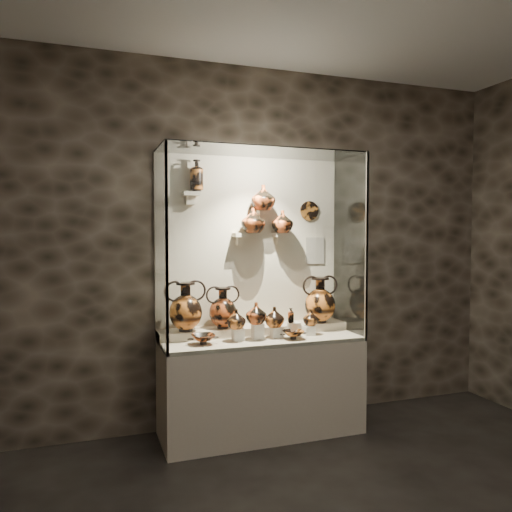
{
  "coord_description": "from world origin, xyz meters",
  "views": [
    {
      "loc": [
        -1.42,
        -1.77,
        1.72
      ],
      "look_at": [
        -0.03,
        2.24,
        1.52
      ],
      "focal_mm": 35.0,
      "sensor_mm": 36.0,
      "label": 1
    }
  ],
  "objects": [
    {
      "name": "wall_back",
      "position": [
        0.0,
        2.5,
        1.6
      ],
      "size": [
        5.0,
        0.02,
        3.2
      ],
      "primitive_type": "cube",
      "color": "black",
      "rests_on": "ground"
    },
    {
      "name": "plinth",
      "position": [
        0.0,
        2.18,
        0.4
      ],
      "size": [
        1.7,
        0.6,
        0.8
      ],
      "primitive_type": "cube",
      "color": "beige",
      "rests_on": "floor"
    },
    {
      "name": "front_tier",
      "position": [
        0.0,
        2.18,
        0.82
      ],
      "size": [
        1.68,
        0.58,
        0.03
      ],
      "primitive_type": "cube",
      "color": "beige",
      "rests_on": "plinth"
    },
    {
      "name": "rear_tier",
      "position": [
        0.0,
        2.35,
        0.85
      ],
      "size": [
        1.7,
        0.25,
        0.1
      ],
      "primitive_type": "cube",
      "color": "beige",
      "rests_on": "plinth"
    },
    {
      "name": "back_panel",
      "position": [
        0.0,
        2.5,
        1.6
      ],
      "size": [
        1.7,
        0.03,
        1.6
      ],
      "primitive_type": "cube",
      "color": "beige",
      "rests_on": "plinth"
    },
    {
      "name": "glass_front",
      "position": [
        0.0,
        1.88,
        1.6
      ],
      "size": [
        1.7,
        0.01,
        1.6
      ],
      "primitive_type": "cube",
      "color": "white",
      "rests_on": "plinth"
    },
    {
      "name": "glass_left",
      "position": [
        -0.85,
        2.18,
        1.6
      ],
      "size": [
        0.01,
        0.6,
        1.6
      ],
      "primitive_type": "cube",
      "color": "white",
      "rests_on": "plinth"
    },
    {
      "name": "glass_right",
      "position": [
        0.85,
        2.18,
        1.6
      ],
      "size": [
        0.01,
        0.6,
        1.6
      ],
      "primitive_type": "cube",
      "color": "white",
      "rests_on": "plinth"
    },
    {
      "name": "glass_top",
      "position": [
        0.0,
        2.18,
        2.4
      ],
      "size": [
        1.7,
        0.6,
        0.01
      ],
      "primitive_type": "cube",
      "color": "white",
      "rests_on": "back_panel"
    },
    {
      "name": "frame_post_left",
      "position": [
        -0.84,
        1.89,
        1.6
      ],
      "size": [
        0.02,
        0.02,
        1.6
      ],
      "primitive_type": "cube",
      "color": "gray",
      "rests_on": "plinth"
    },
    {
      "name": "frame_post_right",
      "position": [
        0.84,
        1.89,
        1.6
      ],
      "size": [
        0.02,
        0.02,
        1.6
      ],
      "primitive_type": "cube",
      "color": "gray",
      "rests_on": "plinth"
    },
    {
      "name": "pedestal_a",
      "position": [
        -0.22,
        2.13,
        0.88
      ],
      "size": [
        0.09,
        0.09,
        0.1
      ],
      "primitive_type": "cube",
      "color": "silver",
      "rests_on": "front_tier"
    },
    {
      "name": "pedestal_b",
      "position": [
        -0.05,
        2.13,
        0.9
      ],
      "size": [
        0.09,
        0.09,
        0.13
      ],
      "primitive_type": "cube",
      "color": "silver",
      "rests_on": "front_tier"
    },
    {
      "name": "pedestal_c",
      "position": [
        0.12,
        2.13,
        0.88
      ],
      "size": [
        0.09,
        0.09,
        0.09
      ],
      "primitive_type": "cube",
      "color": "silver",
      "rests_on": "front_tier"
    },
    {
      "name": "pedestal_d",
      "position": [
        0.28,
        2.13,
        0.89
      ],
      "size": [
        0.09,
        0.09,
        0.12
      ],
      "primitive_type": "cube",
      "color": "silver",
      "rests_on": "front_tier"
    },
    {
      "name": "pedestal_e",
      "position": [
        0.42,
        2.13,
        0.87
      ],
      "size": [
        0.09,
        0.09,
        0.08
      ],
      "primitive_type": "cube",
      "color": "silver",
      "rests_on": "front_tier"
    },
    {
      "name": "bracket_ul",
      "position": [
        -0.55,
        2.42,
        2.05
      ],
      "size": [
        0.14,
        0.12,
        0.04
      ],
      "primitive_type": "cube",
      "color": "beige",
      "rests_on": "back_panel"
    },
    {
      "name": "bracket_ca",
      "position": [
        -0.1,
        2.42,
        1.7
      ],
      "size": [
        0.14,
        0.12,
        0.04
      ],
      "primitive_type": "cube",
      "color": "beige",
      "rests_on": "back_panel"
    },
    {
      "name": "bracket_cb",
      "position": [
        0.1,
        2.42,
        1.9
      ],
      "size": [
        0.1,
        0.12,
        0.04
      ],
      "primitive_type": "cube",
      "color": "beige",
      "rests_on": "back_panel"
    },
    {
      "name": "bracket_cc",
      "position": [
        0.28,
        2.42,
        1.7
      ],
      "size": [
        0.14,
        0.12,
        0.04
      ],
      "primitive_type": "cube",
      "color": "beige",
      "rests_on": "back_panel"
    },
    {
      "name": "amphora_left",
      "position": [
        -0.62,
        2.31,
        1.11
      ],
      "size": [
        0.33,
        0.33,
        0.41
      ],
      "primitive_type": null,
      "rotation": [
        0.0,
        0.0,
        0.02
      ],
      "color": "orange",
      "rests_on": "rear_tier"
    },
    {
      "name": "amphora_mid",
      "position": [
        -0.3,
        2.33,
        1.08
      ],
      "size": [
        0.33,
        0.33,
        0.35
      ],
      "primitive_type": null,
      "rotation": [
        0.0,
        0.0,
        0.18
      ],
      "color": "#B84D20",
      "rests_on": "rear_tier"
    },
    {
      "name": "amphora_right",
      "position": [
        0.61,
        2.3,
        1.11
      ],
      "size": [
        0.4,
        0.4,
        0.42
      ],
      "primitive_type": null,
      "rotation": [
        0.0,
        0.0,
        -0.24
      ],
      "color": "orange",
      "rests_on": "rear_tier"
    },
    {
      "name": "jug_a",
      "position": [
        -0.24,
        2.11,
        1.01
      ],
      "size": [
        0.18,
        0.18,
        0.16
      ],
      "primitive_type": "imported",
      "rotation": [
        0.0,
        0.0,
        0.15
      ],
      "color": "orange",
      "rests_on": "pedestal_a"
    },
    {
      "name": "jug_b",
      "position": [
        -0.07,
        2.11,
        1.05
      ],
      "size": [
        0.2,
        0.2,
        0.18
      ],
      "primitive_type": "imported",
      "rotation": [
        0.0,
        0.0,
        0.17
      ],
      "color": "#B84D20",
      "rests_on": "pedestal_b"
    },
    {
      "name": "jug_c",
      "position": [
        0.1,
        2.13,
        1.01
      ],
      "size": [
        0.2,
        0.2,
        0.17
      ],
      "primitive_type": "imported",
      "rotation": [
        0.0,
        0.0,
        -0.24
      ],
      "color": "orange",
      "rests_on": "pedestal_c"
    },
    {
      "name": "jug_e",
      "position": [
        0.44,
        2.15,
        0.98
      ],
      "size": [
        0.17,
        0.17,
        0.14
      ],
      "primitive_type": "imported",
      "rotation": [
        0.0,
        0.0,
        0.33
      ],
      "color": "orange",
      "rests_on": "pedestal_e"
    },
    {
      "name": "lekythos_small",
      "position": [
        0.24,
        2.11,
        1.02
      ],
      "size": [
        0.08,
        0.08,
        0.14
      ],
      "primitive_type": null,
      "rotation": [
        0.0,
        0.0,
        0.26
      ],
      "color": "#B84D20",
      "rests_on": "pedestal_d"
    },
    {
      "name": "kylix_left",
      "position": [
        -0.53,
        2.08,
        0.88
      ],
      "size": [
        0.25,
        0.21,
        0.1
      ],
      "primitive_type": null,
      "rotation": [
        0.0,
        0.0,
        0.04
      ],
      "color": "#B84D20",
      "rests_on": "front_tier"
    },
    {
      "name": "kylix_right",
      "position": [
        0.23,
        2.03,
        0.87
      ],
      "size": [
        0.25,
        0.22,
        0.09
      ],
      "primitive_type": null,
      "rotation": [
        0.0,
        0.0,
        -0.15
      ],
      "color": "orange",
      "rests_on": "front_tier"
    },
    {
      "name": "lekythos_tall",
      "position": [
        -0.5,
        2.41,
        2.22
      ],
      "size": [
        0.14,
        0.14,
        0.3
      ],
      "primitive_type": null,
      "rotation": [
        0.0,
        0.0,
        -0.18
      ],
      "color": "orange",
      "rests_on": "bracket_ul"
    },
    {
      "name": "ovoid_vase_a",
      "position": [
        -0.01,
        2.37,
        1.83
      ],
      "size": [
        0.25,
        0.25,
        0.22
      ],
      "primitive_type": "imported",
      "rotation": [
        0.0,
        0.0,
        0.19
      ],
      "color": "#B84D20",
      "rests_on": "bracket_ca"
    },
    {
      "name": "ovoid_vase_b",
      "position": [
        0.08,
        2.36,
        2.03
      ],
      "size": [
        0.24,
        0.24,
        0.22
      ],
      "primitive_type": "imported",
      "rotation": [
        0.0,
        0.0,
        -0.15
      ],
      "color": "#B84D20",
      "rests_on": "bracket_cb"
    },
    {
      "name": "ovoid_vase_c",
      "position": [
        0.27,
        2.37,
        1.82
      ],
      "size": [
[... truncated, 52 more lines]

